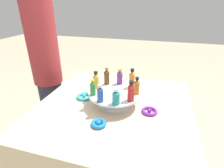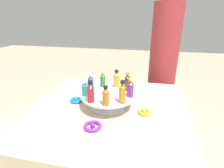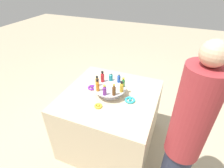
{
  "view_description": "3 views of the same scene",
  "coord_description": "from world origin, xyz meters",
  "px_view_note": "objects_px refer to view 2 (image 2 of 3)",
  "views": [
    {
      "loc": [
        -0.26,
        0.96,
        1.37
      ],
      "look_at": [
        0.02,
        -0.01,
        0.89
      ],
      "focal_mm": 28.0,
      "sensor_mm": 36.0,
      "label": 1
    },
    {
      "loc": [
        -0.97,
        -0.24,
        1.31
      ],
      "look_at": [
        0.04,
        -0.02,
        0.9
      ],
      "focal_mm": 28.0,
      "sensor_mm": 36.0,
      "label": 2
    },
    {
      "loc": [
        0.58,
        -1.4,
        1.88
      ],
      "look_at": [
        0.03,
        -0.01,
        0.9
      ],
      "focal_mm": 28.0,
      "sensor_mm": 36.0,
      "label": 3
    }
  ],
  "objects_px": {
    "bottle_gold": "(117,79)",
    "person_figure": "(162,70)",
    "bottle_blue": "(91,83)",
    "ribbon_bow_blue": "(76,100)",
    "display_stand": "(108,99)",
    "ribbon_bow_teal": "(119,92)",
    "bottle_amber": "(106,96)",
    "bottle_brown": "(127,82)",
    "bottle_teal": "(85,89)",
    "bottle_orange": "(122,93)",
    "ribbon_bow_purple": "(93,126)",
    "bottle_purple": "(130,89)",
    "ribbon_bow_gold": "(144,112)",
    "bottle_red": "(91,92)",
    "bottle_green": "(103,80)"
  },
  "relations": [
    {
      "from": "bottle_blue",
      "to": "bottle_brown",
      "type": "relative_size",
      "value": 0.86
    },
    {
      "from": "bottle_amber",
      "to": "bottle_gold",
      "type": "xyz_separation_m",
      "value": [
        0.27,
        -0.01,
        0.0
      ]
    },
    {
      "from": "bottle_gold",
      "to": "ribbon_bow_teal",
      "type": "height_order",
      "value": "bottle_gold"
    },
    {
      "from": "bottle_blue",
      "to": "bottle_brown",
      "type": "bearing_deg",
      "value": -81.49
    },
    {
      "from": "display_stand",
      "to": "person_figure",
      "type": "distance_m",
      "value": 0.86
    },
    {
      "from": "bottle_brown",
      "to": "bottle_green",
      "type": "xyz_separation_m",
      "value": [
        0.04,
        0.18,
        -0.01
      ]
    },
    {
      "from": "bottle_orange",
      "to": "person_figure",
      "type": "height_order",
      "value": "person_figure"
    },
    {
      "from": "person_figure",
      "to": "bottle_orange",
      "type": "bearing_deg",
      "value": 8.51
    },
    {
      "from": "bottle_brown",
      "to": "ribbon_bow_teal",
      "type": "relative_size",
      "value": 1.16
    },
    {
      "from": "display_stand",
      "to": "bottle_orange",
      "type": "distance_m",
      "value": 0.17
    },
    {
      "from": "display_stand",
      "to": "ribbon_bow_teal",
      "type": "xyz_separation_m",
      "value": [
        0.23,
        -0.03,
        -0.05
      ]
    },
    {
      "from": "bottle_purple",
      "to": "ribbon_bow_teal",
      "type": "xyz_separation_m",
      "value": [
        0.24,
        0.11,
        -0.13
      ]
    },
    {
      "from": "bottle_blue",
      "to": "bottle_red",
      "type": "distance_m",
      "value": 0.18
    },
    {
      "from": "display_stand",
      "to": "person_figure",
      "type": "height_order",
      "value": "person_figure"
    },
    {
      "from": "ribbon_bow_teal",
      "to": "bottle_blue",
      "type": "bearing_deg",
      "value": 138.99
    },
    {
      "from": "bottle_purple",
      "to": "bottle_brown",
      "type": "xyz_separation_m",
      "value": [
        0.09,
        0.03,
        0.01
      ]
    },
    {
      "from": "bottle_orange",
      "to": "bottle_red",
      "type": "bearing_deg",
      "value": 98.51
    },
    {
      "from": "bottle_teal",
      "to": "person_figure",
      "type": "bearing_deg",
      "value": -31.68
    },
    {
      "from": "bottle_amber",
      "to": "ribbon_bow_blue",
      "type": "height_order",
      "value": "bottle_amber"
    },
    {
      "from": "ribbon_bow_teal",
      "to": "bottle_purple",
      "type": "bearing_deg",
      "value": -155.02
    },
    {
      "from": "bottle_green",
      "to": "person_figure",
      "type": "bearing_deg",
      "value": -33.99
    },
    {
      "from": "person_figure",
      "to": "bottle_amber",
      "type": "bearing_deg",
      "value": 4.6
    },
    {
      "from": "ribbon_bow_gold",
      "to": "bottle_orange",
      "type": "bearing_deg",
      "value": 116.18
    },
    {
      "from": "ribbon_bow_teal",
      "to": "ribbon_bow_blue",
      "type": "relative_size",
      "value": 1.24
    },
    {
      "from": "bottle_blue",
      "to": "ribbon_bow_blue",
      "type": "bearing_deg",
      "value": 102.05
    },
    {
      "from": "bottle_gold",
      "to": "person_figure",
      "type": "distance_m",
      "value": 0.73
    },
    {
      "from": "bottle_blue",
      "to": "ribbon_bow_blue",
      "type": "height_order",
      "value": "bottle_blue"
    },
    {
      "from": "bottle_orange",
      "to": "bottle_green",
      "type": "bearing_deg",
      "value": 38.51
    },
    {
      "from": "bottle_amber",
      "to": "bottle_brown",
      "type": "xyz_separation_m",
      "value": [
        0.22,
        -0.09,
        0.01
      ]
    },
    {
      "from": "bottle_brown",
      "to": "bottle_green",
      "type": "bearing_deg",
      "value": 78.51
    },
    {
      "from": "bottle_green",
      "to": "ribbon_bow_gold",
      "type": "height_order",
      "value": "bottle_green"
    },
    {
      "from": "ribbon_bow_teal",
      "to": "bottle_brown",
      "type": "bearing_deg",
      "value": -151.33
    },
    {
      "from": "bottle_amber",
      "to": "ribbon_bow_gold",
      "type": "bearing_deg",
      "value": -62.89
    },
    {
      "from": "bottle_amber",
      "to": "person_figure",
      "type": "xyz_separation_m",
      "value": [
        0.91,
        -0.35,
        -0.1
      ]
    },
    {
      "from": "bottle_teal",
      "to": "ribbon_bow_gold",
      "type": "distance_m",
      "value": 0.39
    },
    {
      "from": "bottle_red",
      "to": "ribbon_bow_gold",
      "type": "xyz_separation_m",
      "value": [
        0.09,
        -0.31,
        -0.14
      ]
    },
    {
      "from": "bottle_purple",
      "to": "bottle_gold",
      "type": "height_order",
      "value": "bottle_gold"
    },
    {
      "from": "bottle_blue",
      "to": "bottle_purple",
      "type": "distance_m",
      "value": 0.27
    },
    {
      "from": "display_stand",
      "to": "bottle_gold",
      "type": "height_order",
      "value": "bottle_gold"
    },
    {
      "from": "bottle_purple",
      "to": "ribbon_bow_gold",
      "type": "bearing_deg",
      "value": -105.04
    },
    {
      "from": "bottle_blue",
      "to": "ribbon_bow_teal",
      "type": "distance_m",
      "value": 0.27
    },
    {
      "from": "bottle_red",
      "to": "ribbon_bow_teal",
      "type": "bearing_deg",
      "value": -16.1
    },
    {
      "from": "bottle_green",
      "to": "bottle_teal",
      "type": "bearing_deg",
      "value": 158.51
    },
    {
      "from": "display_stand",
      "to": "bottle_green",
      "type": "height_order",
      "value": "bottle_green"
    },
    {
      "from": "ribbon_bow_blue",
      "to": "ribbon_bow_gold",
      "type": "bearing_deg",
      "value": -97.06
    },
    {
      "from": "bottle_orange",
      "to": "ribbon_bow_purple",
      "type": "relative_size",
      "value": 1.37
    },
    {
      "from": "bottle_blue",
      "to": "bottle_gold",
      "type": "xyz_separation_m",
      "value": [
        0.09,
        -0.16,
        0.01
      ]
    },
    {
      "from": "bottle_amber",
      "to": "bottle_orange",
      "type": "bearing_deg",
      "value": -61.49
    },
    {
      "from": "ribbon_bow_purple",
      "to": "person_figure",
      "type": "height_order",
      "value": "person_figure"
    },
    {
      "from": "ribbon_bow_gold",
      "to": "bottle_amber",
      "type": "bearing_deg",
      "value": 117.11
    }
  ]
}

